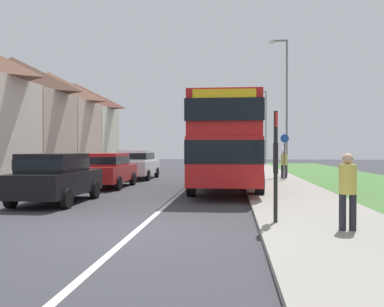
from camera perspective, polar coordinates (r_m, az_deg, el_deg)
name	(u,v)px	position (r m, az deg, el deg)	size (l,w,h in m)	color
ground_plane	(134,233)	(8.94, -7.89, -10.71)	(120.00, 120.00, 0.00)	#38383D
lane_marking_centre	(181,192)	(16.74, -1.51, -5.35)	(0.14, 60.00, 0.01)	silver
pavement_near_side	(295,198)	(14.78, 13.98, -5.96)	(3.20, 68.00, 0.12)	gray
double_decker_bus	(226,140)	(17.93, 4.71, 1.88)	(2.80, 9.66, 3.70)	red
parked_car_black	(55,176)	(14.13, -18.18, -2.92)	(1.91, 4.09, 1.60)	black
parked_car_red	(106,168)	(19.21, -11.63, -2.02)	(1.97, 4.19, 1.55)	#B21E1E
parked_car_white	(137,163)	(24.35, -7.54, -1.30)	(2.00, 4.43, 1.68)	silver
pedestrian_at_stop	(348,188)	(8.93, 20.54, -4.43)	(0.34, 0.34, 1.67)	#23232D
pedestrian_walking_away	(284,163)	(23.65, 12.50, -1.25)	(0.34, 0.34, 1.67)	#23232D
bus_stop_sign	(276,159)	(9.46, 11.37, -0.69)	(0.09, 0.52, 2.60)	black
cycle_route_sign	(285,155)	(22.50, 12.56, -0.19)	(0.44, 0.08, 2.52)	slate
street_lamp_mid	(285,99)	(26.31, 12.64, 7.22)	(1.14, 0.20, 8.42)	slate
street_lamp_far	(265,123)	(42.58, 9.94, 4.09)	(1.14, 0.20, 7.51)	slate
house_terrace_far_side	(32,119)	(32.42, -21.05, 4.42)	(6.84, 21.90, 7.80)	beige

